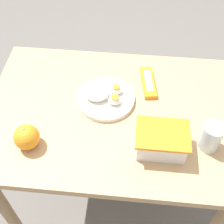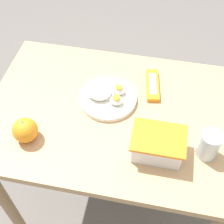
% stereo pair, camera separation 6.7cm
% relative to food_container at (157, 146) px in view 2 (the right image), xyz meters
% --- Properties ---
extents(ground_plane, '(10.00, 10.00, 0.00)m').
position_rel_food_container_xyz_m(ground_plane, '(0.17, -0.14, -0.81)').
color(ground_plane, '#66605B').
extents(table, '(0.94, 0.64, 0.78)m').
position_rel_food_container_xyz_m(table, '(0.17, -0.14, -0.16)').
color(table, tan).
rests_on(table, ground_plane).
extents(food_container, '(0.17, 0.13, 0.09)m').
position_rel_food_container_xyz_m(food_container, '(0.00, 0.00, 0.00)').
color(food_container, white).
rests_on(food_container, table).
extents(orange_fruit, '(0.08, 0.08, 0.08)m').
position_rel_food_container_xyz_m(orange_fruit, '(0.44, 0.03, 0.00)').
color(orange_fruit, orange).
rests_on(orange_fruit, table).
extents(rice_plate, '(0.21, 0.21, 0.05)m').
position_rel_food_container_xyz_m(rice_plate, '(0.21, -0.19, -0.02)').
color(rice_plate, silver).
rests_on(rice_plate, table).
extents(candy_bar, '(0.07, 0.16, 0.02)m').
position_rel_food_container_xyz_m(candy_bar, '(0.05, -0.29, -0.03)').
color(candy_bar, orange).
rests_on(candy_bar, table).
extents(drinking_glass, '(0.07, 0.07, 0.10)m').
position_rel_food_container_xyz_m(drinking_glass, '(-0.16, -0.03, 0.01)').
color(drinking_glass, silver).
rests_on(drinking_glass, table).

